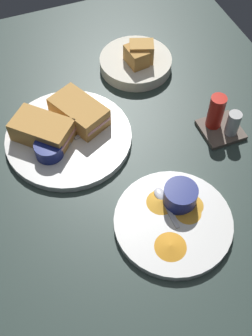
{
  "coord_description": "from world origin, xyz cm",
  "views": [
    {
      "loc": [
        57.91,
        -12.6,
        75.12
      ],
      "look_at": [
        9.99,
        6.16,
        3.0
      ],
      "focal_mm": 45.24,
      "sensor_mm": 36.0,
      "label": 1
    }
  ],
  "objects_px": {
    "plate_sandwich_main": "(69,137)",
    "ramekin_dark_sauce": "(49,149)",
    "plate_chips_companion": "(173,222)",
    "spoon_by_dark_ramekin": "(69,141)",
    "bread_basket_rear": "(136,61)",
    "condiment_caddy": "(221,120)",
    "sandwich_half_far": "(42,130)",
    "ramekin_light_gravy": "(180,195)",
    "spoon_by_gravy_ramekin": "(163,199)",
    "sandwich_half_near": "(79,112)"
  },
  "relations": [
    {
      "from": "sandwich_half_near",
      "to": "spoon_by_gravy_ramekin",
      "type": "xyz_separation_m",
      "value": [
        0.27,
        0.09,
        -0.02
      ]
    },
    {
      "from": "spoon_by_dark_ramekin",
      "to": "ramekin_light_gravy",
      "type": "relative_size",
      "value": 1.45
    },
    {
      "from": "plate_sandwich_main",
      "to": "ramekin_dark_sauce",
      "type": "distance_m",
      "value": 0.07
    },
    {
      "from": "spoon_by_dark_ramekin",
      "to": "plate_sandwich_main",
      "type": "bearing_deg",
      "value": 169.54
    },
    {
      "from": "spoon_by_dark_ramekin",
      "to": "plate_chips_companion",
      "type": "height_order",
      "value": "spoon_by_dark_ramekin"
    },
    {
      "from": "ramekin_dark_sauce",
      "to": "plate_chips_companion",
      "type": "height_order",
      "value": "ramekin_dark_sauce"
    },
    {
      "from": "sandwich_half_far",
      "to": "ramekin_light_gravy",
      "type": "distance_m",
      "value": 0.34
    },
    {
      "from": "sandwich_half_near",
      "to": "plate_sandwich_main",
      "type": "bearing_deg",
      "value": -46.34
    },
    {
      "from": "plate_sandwich_main",
      "to": "ramekin_dark_sauce",
      "type": "bearing_deg",
      "value": -55.34
    },
    {
      "from": "sandwich_half_near",
      "to": "ramekin_dark_sauce",
      "type": "distance_m",
      "value": 0.12
    },
    {
      "from": "sandwich_half_far",
      "to": "plate_chips_companion",
      "type": "relative_size",
      "value": 0.62
    },
    {
      "from": "plate_chips_companion",
      "to": "ramekin_dark_sauce",
      "type": "bearing_deg",
      "value": -143.61
    },
    {
      "from": "plate_sandwich_main",
      "to": "ramekin_dark_sauce",
      "type": "relative_size",
      "value": 4.65
    },
    {
      "from": "ramekin_dark_sauce",
      "to": "ramekin_light_gravy",
      "type": "distance_m",
      "value": 0.3
    },
    {
      "from": "plate_chips_companion",
      "to": "condiment_caddy",
      "type": "height_order",
      "value": "condiment_caddy"
    },
    {
      "from": "sandwich_half_far",
      "to": "plate_chips_companion",
      "type": "bearing_deg",
      "value": 31.23
    },
    {
      "from": "ramekin_light_gravy",
      "to": "condiment_caddy",
      "type": "bearing_deg",
      "value": 130.44
    },
    {
      "from": "sandwich_half_far",
      "to": "spoon_by_dark_ramekin",
      "type": "distance_m",
      "value": 0.06
    },
    {
      "from": "sandwich_half_far",
      "to": "condiment_caddy",
      "type": "distance_m",
      "value": 0.4
    },
    {
      "from": "sandwich_half_near",
      "to": "plate_chips_companion",
      "type": "relative_size",
      "value": 0.64
    },
    {
      "from": "spoon_by_gravy_ramekin",
      "to": "spoon_by_dark_ramekin",
      "type": "bearing_deg",
      "value": -148.18
    },
    {
      "from": "spoon_by_gravy_ramekin",
      "to": "bread_basket_rear",
      "type": "distance_m",
      "value": 0.42
    },
    {
      "from": "plate_chips_companion",
      "to": "bread_basket_rear",
      "type": "relative_size",
      "value": 1.26
    },
    {
      "from": "sandwich_half_far",
      "to": "bread_basket_rear",
      "type": "bearing_deg",
      "value": 118.23
    },
    {
      "from": "bread_basket_rear",
      "to": "spoon_by_dark_ramekin",
      "type": "bearing_deg",
      "value": -51.37
    },
    {
      "from": "ramekin_dark_sauce",
      "to": "spoon_by_dark_ramekin",
      "type": "distance_m",
      "value": 0.05
    },
    {
      "from": "ramekin_light_gravy",
      "to": "spoon_by_dark_ramekin",
      "type": "bearing_deg",
      "value": -144.42
    },
    {
      "from": "sandwich_half_far",
      "to": "spoon_by_gravy_ramekin",
      "type": "xyz_separation_m",
      "value": [
        0.25,
        0.18,
        -0.02
      ]
    },
    {
      "from": "ramekin_light_gravy",
      "to": "plate_chips_companion",
      "type": "bearing_deg",
      "value": -39.81
    },
    {
      "from": "plate_sandwich_main",
      "to": "bread_basket_rear",
      "type": "xyz_separation_m",
      "value": [
        -0.17,
        0.24,
        0.01
      ]
    },
    {
      "from": "ramekin_dark_sauce",
      "to": "ramekin_light_gravy",
      "type": "bearing_deg",
      "value": 44.97
    },
    {
      "from": "plate_sandwich_main",
      "to": "spoon_by_gravy_ramekin",
      "type": "relative_size",
      "value": 2.9
    },
    {
      "from": "plate_sandwich_main",
      "to": "sandwich_half_near",
      "type": "relative_size",
      "value": 1.91
    },
    {
      "from": "bread_basket_rear",
      "to": "condiment_caddy",
      "type": "height_order",
      "value": "condiment_caddy"
    },
    {
      "from": "spoon_by_gravy_ramekin",
      "to": "bread_basket_rear",
      "type": "bearing_deg",
      "value": 165.15
    },
    {
      "from": "spoon_by_dark_ramekin",
      "to": "plate_chips_companion",
      "type": "distance_m",
      "value": 0.29
    },
    {
      "from": "sandwich_half_near",
      "to": "ramekin_dark_sauce",
      "type": "xyz_separation_m",
      "value": [
        0.07,
        -0.09,
        -0.01
      ]
    },
    {
      "from": "plate_chips_companion",
      "to": "ramekin_light_gravy",
      "type": "xyz_separation_m",
      "value": [
        -0.04,
        0.03,
        0.03
      ]
    },
    {
      "from": "spoon_by_dark_ramekin",
      "to": "spoon_by_gravy_ramekin",
      "type": "xyz_separation_m",
      "value": [
        0.21,
        0.13,
        0.0
      ]
    },
    {
      "from": "spoon_by_dark_ramekin",
      "to": "spoon_by_gravy_ramekin",
      "type": "height_order",
      "value": "same"
    },
    {
      "from": "plate_chips_companion",
      "to": "sandwich_half_near",
      "type": "bearing_deg",
      "value": -164.41
    },
    {
      "from": "plate_sandwich_main",
      "to": "condiment_caddy",
      "type": "bearing_deg",
      "value": 73.38
    },
    {
      "from": "sandwich_half_near",
      "to": "plate_chips_companion",
      "type": "xyz_separation_m",
      "value": [
        0.32,
        0.09,
        -0.03
      ]
    },
    {
      "from": "plate_chips_companion",
      "to": "ramekin_light_gravy",
      "type": "distance_m",
      "value": 0.06
    },
    {
      "from": "spoon_by_dark_ramekin",
      "to": "bread_basket_rear",
      "type": "bearing_deg",
      "value": 128.63
    },
    {
      "from": "sandwich_half_near",
      "to": "ramekin_dark_sauce",
      "type": "bearing_deg",
      "value": -51.22
    },
    {
      "from": "condiment_caddy",
      "to": "sandwich_half_far",
      "type": "bearing_deg",
      "value": -106.58
    },
    {
      "from": "plate_chips_companion",
      "to": "plate_sandwich_main",
      "type": "bearing_deg",
      "value": -155.54
    },
    {
      "from": "plate_sandwich_main",
      "to": "spoon_by_dark_ramekin",
      "type": "bearing_deg",
      "value": -10.46
    },
    {
      "from": "plate_sandwich_main",
      "to": "ramekin_dark_sauce",
      "type": "height_order",
      "value": "ramekin_dark_sauce"
    }
  ]
}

